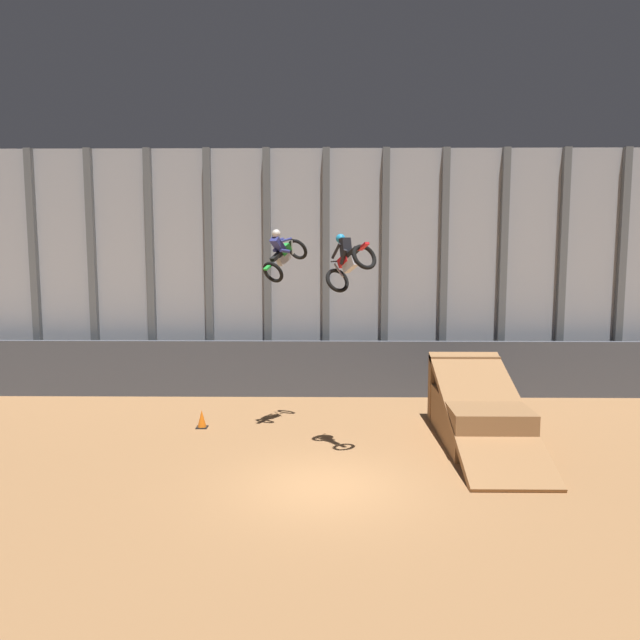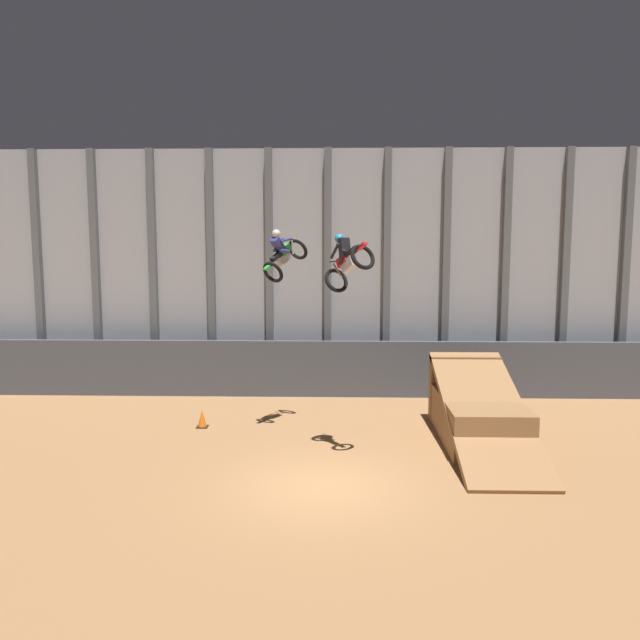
{
  "view_description": "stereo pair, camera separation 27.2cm",
  "coord_description": "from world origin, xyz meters",
  "px_view_note": "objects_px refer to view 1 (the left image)",
  "views": [
    {
      "loc": [
        0.08,
        -14.6,
        5.86
      ],
      "look_at": [
        -0.17,
        4.89,
        3.52
      ],
      "focal_mm": 35.0,
      "sensor_mm": 36.0,
      "label": 1
    },
    {
      "loc": [
        0.35,
        -14.6,
        5.86
      ],
      "look_at": [
        -0.17,
        4.89,
        3.52
      ],
      "focal_mm": 35.0,
      "sensor_mm": 36.0,
      "label": 2
    }
  ],
  "objects_px": {
    "traffic_cone_near_ramp": "(202,419)",
    "rider_bike_right_air": "(348,261)",
    "dirt_ramp": "(477,412)",
    "rider_bike_left_air": "(283,254)"
  },
  "relations": [
    {
      "from": "dirt_ramp",
      "to": "traffic_cone_near_ramp",
      "type": "distance_m",
      "value": 8.68
    },
    {
      "from": "rider_bike_right_air",
      "to": "traffic_cone_near_ramp",
      "type": "height_order",
      "value": "rider_bike_right_air"
    },
    {
      "from": "rider_bike_right_air",
      "to": "traffic_cone_near_ramp",
      "type": "xyz_separation_m",
      "value": [
        -4.61,
        2.66,
        -5.15
      ]
    },
    {
      "from": "dirt_ramp",
      "to": "rider_bike_right_air",
      "type": "distance_m",
      "value": 6.37
    },
    {
      "from": "traffic_cone_near_ramp",
      "to": "rider_bike_right_air",
      "type": "bearing_deg",
      "value": -29.97
    },
    {
      "from": "rider_bike_left_air",
      "to": "traffic_cone_near_ramp",
      "type": "xyz_separation_m",
      "value": [
        -2.66,
        0.06,
        -5.29
      ]
    },
    {
      "from": "dirt_ramp",
      "to": "rider_bike_right_air",
      "type": "relative_size",
      "value": 3.63
    },
    {
      "from": "rider_bike_right_air",
      "to": "traffic_cone_near_ramp",
      "type": "relative_size",
      "value": 3.1
    },
    {
      "from": "dirt_ramp",
      "to": "rider_bike_left_air",
      "type": "relative_size",
      "value": 3.65
    },
    {
      "from": "dirt_ramp",
      "to": "traffic_cone_near_ramp",
      "type": "bearing_deg",
      "value": 173.93
    }
  ]
}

